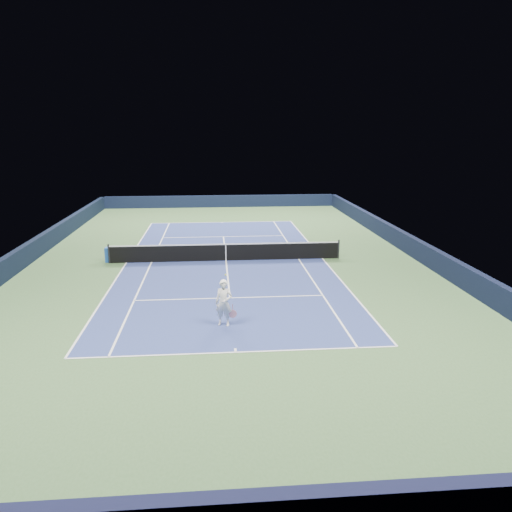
{
  "coord_description": "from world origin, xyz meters",
  "views": [
    {
      "loc": [
        -0.62,
        -27.03,
        7.15
      ],
      "look_at": [
        1.43,
        -3.0,
        1.0
      ],
      "focal_mm": 35.0,
      "sensor_mm": 36.0,
      "label": 1
    }
  ],
  "objects": [
    {
      "name": "tennis_net",
      "position": [
        0.0,
        0.0,
        0.5
      ],
      "size": [
        12.9,
        0.1,
        1.07
      ],
      "color": "black",
      "rests_on": "ground"
    },
    {
      "name": "center_mark_near",
      "position": [
        0.0,
        -11.73,
        0.01
      ],
      "size": [
        0.08,
        0.3,
        0.0
      ],
      "primitive_type": "cube",
      "color": "white",
      "rests_on": "ground"
    },
    {
      "name": "wall_left",
      "position": [
        -10.82,
        0.0,
        0.55
      ],
      "size": [
        0.35,
        40.0,
        1.1
      ],
      "primitive_type": "cube",
      "color": "black",
      "rests_on": "ground"
    },
    {
      "name": "wall_right",
      "position": [
        10.82,
        0.0,
        0.55
      ],
      "size": [
        0.35,
        40.0,
        1.1
      ],
      "primitive_type": "cube",
      "color": "black",
      "rests_on": "ground"
    },
    {
      "name": "baseline_far",
      "position": [
        0.0,
        11.88,
        0.01
      ],
      "size": [
        10.97,
        0.08,
        0.0
      ],
      "primitive_type": "cube",
      "color": "white",
      "rests_on": "ground"
    },
    {
      "name": "wall_far",
      "position": [
        0.0,
        19.82,
        0.55
      ],
      "size": [
        22.0,
        0.35,
        1.1
      ],
      "primitive_type": "cube",
      "color": "black",
      "rests_on": "ground"
    },
    {
      "name": "ground",
      "position": [
        0.0,
        0.0,
        0.0
      ],
      "size": [
        40.0,
        40.0,
        0.0
      ],
      "primitive_type": "plane",
      "color": "#3A5B31",
      "rests_on": "ground"
    },
    {
      "name": "service_line_near",
      "position": [
        0.0,
        -6.4,
        0.01
      ],
      "size": [
        8.23,
        0.08,
        0.0
      ],
      "primitive_type": "cube",
      "color": "white",
      "rests_on": "ground"
    },
    {
      "name": "baseline_near",
      "position": [
        0.0,
        -11.88,
        0.01
      ],
      "size": [
        10.97,
        0.08,
        0.0
      ],
      "primitive_type": "cube",
      "color": "white",
      "rests_on": "ground"
    },
    {
      "name": "center_service_line",
      "position": [
        0.0,
        0.0,
        0.01
      ],
      "size": [
        0.08,
        12.8,
        0.0
      ],
      "primitive_type": "cube",
      "color": "white",
      "rests_on": "ground"
    },
    {
      "name": "court_surface",
      "position": [
        0.0,
        0.0,
        0.0
      ],
      "size": [
        10.97,
        23.77,
        0.01
      ],
      "primitive_type": "cube",
      "color": "navy",
      "rests_on": "ground"
    },
    {
      "name": "sideline_doubles_left",
      "position": [
        -5.49,
        0.0,
        0.01
      ],
      "size": [
        0.08,
        23.77,
        0.0
      ],
      "primitive_type": "cube",
      "color": "white",
      "rests_on": "ground"
    },
    {
      "name": "sideline_singles_right",
      "position": [
        4.12,
        0.0,
        0.01
      ],
      "size": [
        0.08,
        23.77,
        0.0
      ],
      "primitive_type": "cube",
      "color": "white",
      "rests_on": "ground"
    },
    {
      "name": "service_line_far",
      "position": [
        0.0,
        6.4,
        0.01
      ],
      "size": [
        8.23,
        0.08,
        0.0
      ],
      "primitive_type": "cube",
      "color": "white",
      "rests_on": "ground"
    },
    {
      "name": "center_mark_far",
      "position": [
        0.0,
        11.73,
        0.01
      ],
      "size": [
        0.08,
        0.3,
        0.0
      ],
      "primitive_type": "cube",
      "color": "white",
      "rests_on": "ground"
    },
    {
      "name": "sponsor_cube",
      "position": [
        -6.4,
        0.32,
        0.41
      ],
      "size": [
        0.57,
        0.47,
        0.81
      ],
      "color": "#1D50B3",
      "rests_on": "ground"
    },
    {
      "name": "sideline_singles_left",
      "position": [
        -4.12,
        0.0,
        0.01
      ],
      "size": [
        0.08,
        23.77,
        0.0
      ],
      "primitive_type": "cube",
      "color": "white",
      "rests_on": "ground"
    },
    {
      "name": "tennis_player",
      "position": [
        -0.32,
        -9.48,
        0.88
      ],
      "size": [
        0.84,
        1.33,
        1.76
      ],
      "color": "white",
      "rests_on": "ground"
    },
    {
      "name": "sideline_doubles_right",
      "position": [
        5.49,
        0.0,
        0.01
      ],
      "size": [
        0.08,
        23.77,
        0.0
      ],
      "primitive_type": "cube",
      "color": "white",
      "rests_on": "ground"
    }
  ]
}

